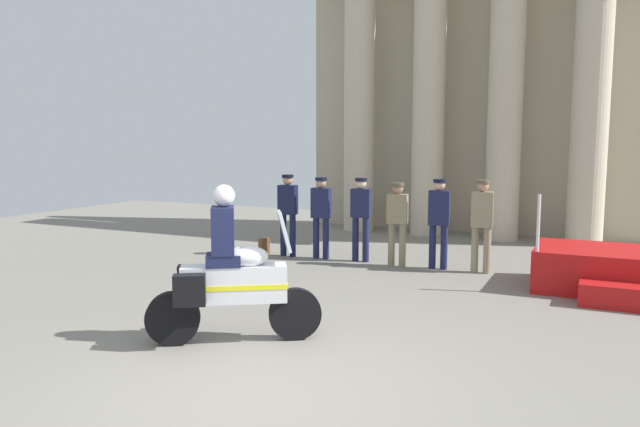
{
  "coord_description": "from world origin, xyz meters",
  "views": [
    {
      "loc": [
        2.94,
        -4.77,
        2.42
      ],
      "look_at": [
        -1.04,
        3.73,
        1.27
      ],
      "focal_mm": 34.02,
      "sensor_mm": 36.0,
      "label": 1
    }
  ],
  "objects_px": {
    "officer_in_row_2": "(361,212)",
    "motorcycle_with_rider": "(228,278)",
    "officer_in_row_0": "(288,208)",
    "officer_in_row_4": "(439,216)",
    "officer_in_row_5": "(482,218)",
    "briefcase_on_ground": "(264,246)",
    "officer_in_row_3": "(397,217)",
    "officer_in_row_1": "(321,211)"
  },
  "relations": [
    {
      "from": "officer_in_row_2",
      "to": "motorcycle_with_rider",
      "type": "bearing_deg",
      "value": 86.59
    },
    {
      "from": "officer_in_row_1",
      "to": "officer_in_row_4",
      "type": "bearing_deg",
      "value": 173.1
    },
    {
      "from": "officer_in_row_0",
      "to": "officer_in_row_5",
      "type": "relative_size",
      "value": 1.0
    },
    {
      "from": "officer_in_row_3",
      "to": "motorcycle_with_rider",
      "type": "distance_m",
      "value": 5.11
    },
    {
      "from": "officer_in_row_0",
      "to": "officer_in_row_1",
      "type": "height_order",
      "value": "officer_in_row_0"
    },
    {
      "from": "officer_in_row_0",
      "to": "officer_in_row_2",
      "type": "relative_size",
      "value": 1.02
    },
    {
      "from": "officer_in_row_2",
      "to": "briefcase_on_ground",
      "type": "height_order",
      "value": "officer_in_row_2"
    },
    {
      "from": "motorcycle_with_rider",
      "to": "officer_in_row_1",
      "type": "bearing_deg",
      "value": 70.45
    },
    {
      "from": "officer_in_row_4",
      "to": "officer_in_row_2",
      "type": "bearing_deg",
      "value": -8.98
    },
    {
      "from": "officer_in_row_2",
      "to": "officer_in_row_4",
      "type": "relative_size",
      "value": 0.99
    },
    {
      "from": "officer_in_row_2",
      "to": "officer_in_row_3",
      "type": "height_order",
      "value": "officer_in_row_2"
    },
    {
      "from": "officer_in_row_2",
      "to": "briefcase_on_ground",
      "type": "distance_m",
      "value": 2.26
    },
    {
      "from": "officer_in_row_0",
      "to": "officer_in_row_4",
      "type": "height_order",
      "value": "officer_in_row_0"
    },
    {
      "from": "officer_in_row_1",
      "to": "motorcycle_with_rider",
      "type": "distance_m",
      "value": 5.31
    },
    {
      "from": "officer_in_row_0",
      "to": "briefcase_on_ground",
      "type": "height_order",
      "value": "officer_in_row_0"
    },
    {
      "from": "officer_in_row_0",
      "to": "officer_in_row_2",
      "type": "xyz_separation_m",
      "value": [
        1.57,
        0.13,
        -0.02
      ]
    },
    {
      "from": "officer_in_row_3",
      "to": "officer_in_row_5",
      "type": "distance_m",
      "value": 1.57
    },
    {
      "from": "officer_in_row_2",
      "to": "briefcase_on_ground",
      "type": "relative_size",
      "value": 4.63
    },
    {
      "from": "officer_in_row_4",
      "to": "briefcase_on_ground",
      "type": "bearing_deg",
      "value": -4.77
    },
    {
      "from": "officer_in_row_1",
      "to": "briefcase_on_ground",
      "type": "xyz_separation_m",
      "value": [
        -1.26,
        -0.15,
        -0.8
      ]
    },
    {
      "from": "officer_in_row_2",
      "to": "motorcycle_with_rider",
      "type": "xyz_separation_m",
      "value": [
        0.35,
        -5.23,
        -0.19
      ]
    },
    {
      "from": "officer_in_row_0",
      "to": "motorcycle_with_rider",
      "type": "relative_size",
      "value": 0.9
    },
    {
      "from": "officer_in_row_0",
      "to": "officer_in_row_3",
      "type": "xyz_separation_m",
      "value": [
        2.37,
        -0.01,
        -0.06
      ]
    },
    {
      "from": "officer_in_row_1",
      "to": "briefcase_on_ground",
      "type": "relative_size",
      "value": 4.61
    },
    {
      "from": "officer_in_row_3",
      "to": "briefcase_on_ground",
      "type": "distance_m",
      "value": 3.0
    },
    {
      "from": "officer_in_row_4",
      "to": "officer_in_row_5",
      "type": "relative_size",
      "value": 0.99
    },
    {
      "from": "officer_in_row_1",
      "to": "officer_in_row_2",
      "type": "height_order",
      "value": "officer_in_row_2"
    },
    {
      "from": "officer_in_row_0",
      "to": "motorcycle_with_rider",
      "type": "bearing_deg",
      "value": 103.39
    },
    {
      "from": "officer_in_row_1",
      "to": "officer_in_row_4",
      "type": "distance_m",
      "value": 2.42
    },
    {
      "from": "officer_in_row_2",
      "to": "motorcycle_with_rider",
      "type": "height_order",
      "value": "motorcycle_with_rider"
    },
    {
      "from": "officer_in_row_0",
      "to": "briefcase_on_ground",
      "type": "distance_m",
      "value": 0.98
    },
    {
      "from": "officer_in_row_0",
      "to": "officer_in_row_4",
      "type": "relative_size",
      "value": 1.01
    },
    {
      "from": "officer_in_row_4",
      "to": "officer_in_row_5",
      "type": "bearing_deg",
      "value": 172.41
    },
    {
      "from": "officer_in_row_5",
      "to": "briefcase_on_ground",
      "type": "height_order",
      "value": "officer_in_row_5"
    },
    {
      "from": "officer_in_row_0",
      "to": "officer_in_row_1",
      "type": "relative_size",
      "value": 1.02
    },
    {
      "from": "officer_in_row_0",
      "to": "officer_in_row_3",
      "type": "bearing_deg",
      "value": 172.42
    },
    {
      "from": "officer_in_row_3",
      "to": "officer_in_row_5",
      "type": "bearing_deg",
      "value": 175.89
    },
    {
      "from": "officer_in_row_0",
      "to": "officer_in_row_1",
      "type": "distance_m",
      "value": 0.73
    },
    {
      "from": "officer_in_row_0",
      "to": "officer_in_row_4",
      "type": "xyz_separation_m",
      "value": [
        3.15,
        0.08,
        -0.01
      ]
    },
    {
      "from": "officer_in_row_3",
      "to": "motorcycle_with_rider",
      "type": "bearing_deg",
      "value": 77.7
    },
    {
      "from": "officer_in_row_3",
      "to": "officer_in_row_4",
      "type": "relative_size",
      "value": 0.95
    },
    {
      "from": "officer_in_row_2",
      "to": "officer_in_row_4",
      "type": "bearing_deg",
      "value": 171.02
    }
  ]
}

